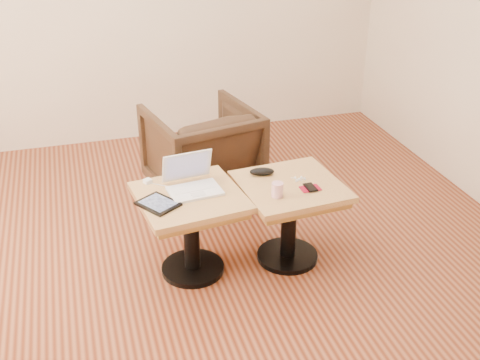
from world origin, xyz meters
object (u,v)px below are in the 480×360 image
object	(u,v)px
side_table_left	(190,214)
laptop	(192,183)
side_table_right	(290,203)
armchair	(202,151)
striped_cup	(277,190)

from	to	relation	value
side_table_left	laptop	size ratio (longest dim) A/B	2.01
side_table_right	armchair	size ratio (longest dim) A/B	0.85
side_table_left	side_table_right	bearing A→B (deg)	-10.89
laptop	striped_cup	distance (m)	0.50
laptop	armchair	world-z (taller)	laptop
side_table_left	armchair	distance (m)	1.02
armchair	side_table_right	bearing A→B (deg)	94.87
side_table_right	laptop	size ratio (longest dim) A/B	1.95
armchair	striped_cup	bearing A→B (deg)	86.97
side_table_right	striped_cup	size ratio (longest dim) A/B	7.34
laptop	striped_cup	xyz separation A→B (m)	(0.45, -0.22, 0.00)
striped_cup	armchair	size ratio (longest dim) A/B	0.12
side_table_right	laptop	xyz separation A→B (m)	(-0.57, 0.10, 0.17)
laptop	armchair	bearing A→B (deg)	67.24
side_table_right	laptop	distance (m)	0.61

